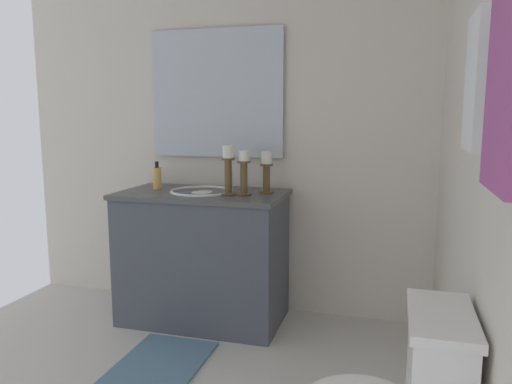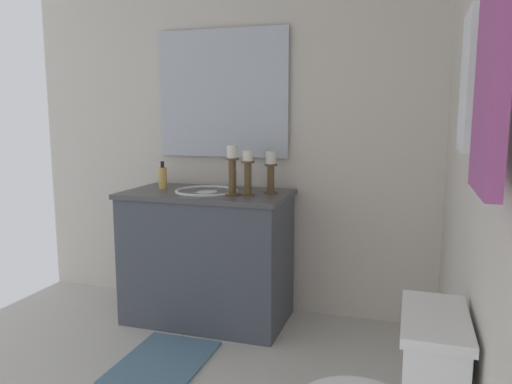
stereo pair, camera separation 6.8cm
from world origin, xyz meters
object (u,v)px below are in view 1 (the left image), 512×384
candle_holder_mid (228,169)px  soap_bottle (157,178)px  vanity_cabinet (203,256)px  towel_center (506,84)px  bath_mat (161,363)px  mirror (216,94)px  towel_bar (503,2)px  towel_near_vanity (476,82)px  sink_basin (202,198)px  candle_holder_short (244,172)px  candle_holder_tall (267,172)px

candle_holder_mid → soap_bottle: size_ratio=1.67×
vanity_cabinet → towel_center: (1.77, 1.37, 0.96)m
towel_center → bath_mat: (-1.15, -1.37, -1.38)m
soap_bottle → towel_center: bearing=43.1°
mirror → towel_bar: size_ratio=1.12×
vanity_cabinet → towel_bar: 2.39m
towel_bar → towel_near_vanity: size_ratio=2.18×
sink_basin → soap_bottle: size_ratio=2.23×
sink_basin → towel_bar: bearing=41.5°
candle_holder_short → soap_bottle: 0.63m
vanity_cabinet → towel_near_vanity: (1.36, 1.37, 0.99)m
vanity_cabinet → soap_bottle: soap_bottle is taller
candle_holder_tall → candle_holder_mid: (0.14, -0.20, 0.02)m
candle_holder_tall → towel_bar: size_ratio=0.32×
mirror → candle_holder_tall: size_ratio=3.53×
towel_center → towel_near_vanity: bearing=180.0°
candle_holder_mid → bath_mat: 1.15m
soap_bottle → candle_holder_tall: bearing=91.2°
towel_near_vanity → towel_center: bearing=0.0°
mirror → soap_bottle: (0.24, -0.33, -0.54)m
towel_near_vanity → towel_center: (0.41, 0.00, -0.03)m
candle_holder_mid → candle_holder_short: bearing=106.1°
sink_basin → candle_holder_tall: bearing=97.9°
mirror → bath_mat: 1.71m
towel_near_vanity → vanity_cabinet: bearing=-134.9°
vanity_cabinet → candle_holder_tall: 0.69m
soap_bottle → candle_holder_mid: bearing=77.2°
towel_bar → bath_mat: 2.30m
vanity_cabinet → candle_holder_short: 0.64m
soap_bottle → towel_bar: bearing=46.8°
candle_holder_mid → bath_mat: size_ratio=0.50×
soap_bottle → towel_near_vanity: 2.26m
towel_bar → towel_near_vanity: towel_near_vanity is taller
mirror → soap_bottle: mirror is taller
soap_bottle → towel_bar: size_ratio=0.22×
candle_holder_mid → mirror: bearing=-150.6°
candle_holder_short → towel_bar: (1.51, 1.09, 0.59)m
candle_holder_mid → candle_holder_tall: bearing=123.9°
sink_basin → bath_mat: bearing=-0.1°
towel_center → sink_basin: bearing=-142.3°
towel_near_vanity → towel_center: same height
candle_holder_short → towel_center: bearing=32.0°
candle_holder_tall → towel_center: 2.10m
bath_mat → towel_bar: bearing=55.8°
towel_center → bath_mat: 2.25m
candle_holder_tall → towel_bar: towel_bar is taller
candle_holder_mid → vanity_cabinet: bearing=-111.4°
candle_holder_tall → bath_mat: bearing=-30.8°
candle_holder_mid → towel_bar: towel_bar is taller
towel_bar → towel_near_vanity: bearing=-175.0°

